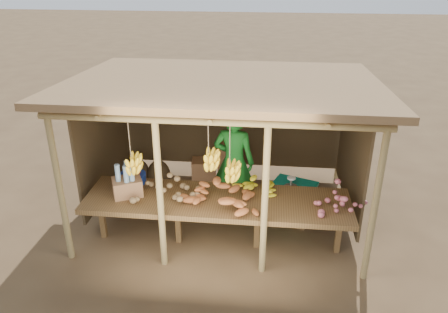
# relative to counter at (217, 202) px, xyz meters

# --- Properties ---
(ground) EXTENTS (60.00, 60.00, 0.00)m
(ground) POSITION_rel_counter_xyz_m (-0.00, 0.95, -0.74)
(ground) COLOR brown
(ground) RESTS_ON ground
(stall_structure) EXTENTS (4.70, 3.50, 2.43)m
(stall_structure) POSITION_rel_counter_xyz_m (-0.05, 0.95, 1.18)
(stall_structure) COLOR #9A824F
(stall_structure) RESTS_ON ground
(counter) EXTENTS (3.90, 1.05, 0.80)m
(counter) POSITION_rel_counter_xyz_m (0.00, 0.00, 0.00)
(counter) COLOR brown
(counter) RESTS_ON ground
(potato_heap) EXTENTS (0.99, 0.68, 0.36)m
(potato_heap) POSITION_rel_counter_xyz_m (-0.74, -0.03, 0.24)
(potato_heap) COLOR olive
(potato_heap) RESTS_ON counter
(sweet_potato_heap) EXTENTS (1.14, 0.79, 0.36)m
(sweet_potato_heap) POSITION_rel_counter_xyz_m (0.05, -0.21, 0.24)
(sweet_potato_heap) COLOR #B35F2E
(sweet_potato_heap) RESTS_ON counter
(onion_heap) EXTENTS (0.95, 0.78, 0.36)m
(onion_heap) POSITION_rel_counter_xyz_m (1.74, -0.12, 0.24)
(onion_heap) COLOR #C45F6B
(onion_heap) RESTS_ON counter
(banana_pile) EXTENTS (0.60, 0.36, 0.35)m
(banana_pile) POSITION_rel_counter_xyz_m (0.50, 0.31, 0.24)
(banana_pile) COLOR yellow
(banana_pile) RESTS_ON counter
(tomato_basin) EXTENTS (0.41, 0.41, 0.22)m
(tomato_basin) POSITION_rel_counter_xyz_m (-1.38, 0.38, 0.15)
(tomato_basin) COLOR navy
(tomato_basin) RESTS_ON counter
(bottle_box) EXTENTS (0.51, 0.47, 0.52)m
(bottle_box) POSITION_rel_counter_xyz_m (-1.34, -0.02, 0.26)
(bottle_box) COLOR #A16F48
(bottle_box) RESTS_ON counter
(vendor) EXTENTS (0.75, 0.56, 1.88)m
(vendor) POSITION_rel_counter_xyz_m (0.16, 0.97, 0.20)
(vendor) COLOR #186F21
(vendor) RESTS_ON ground
(tarp_crate) EXTENTS (0.86, 0.81, 0.83)m
(tarp_crate) POSITION_rel_counter_xyz_m (1.15, 0.86, -0.40)
(tarp_crate) COLOR brown
(tarp_crate) RESTS_ON ground
(carton_stack) EXTENTS (1.01, 0.41, 0.75)m
(carton_stack) POSITION_rel_counter_xyz_m (-0.18, 2.15, -0.41)
(carton_stack) COLOR #A16F48
(carton_stack) RESTS_ON ground
(burlap_sacks) EXTENTS (0.85, 0.45, 0.60)m
(burlap_sacks) POSITION_rel_counter_xyz_m (-1.55, 1.78, -0.48)
(burlap_sacks) COLOR #473721
(burlap_sacks) RESTS_ON ground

